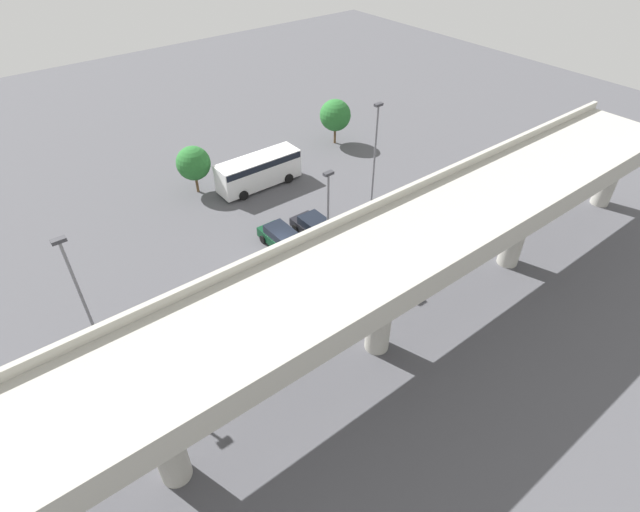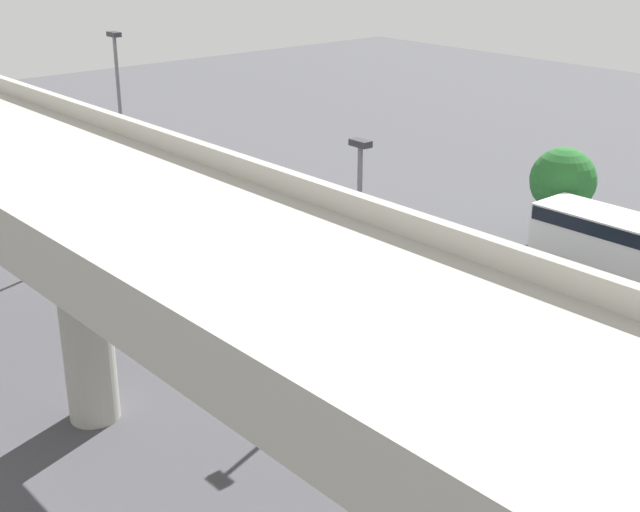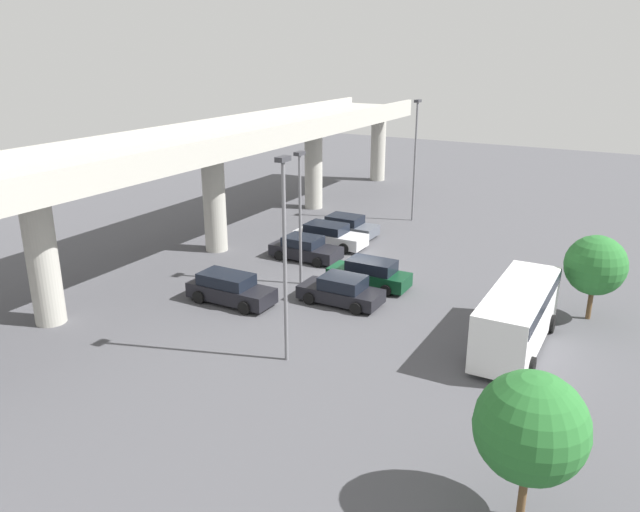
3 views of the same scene
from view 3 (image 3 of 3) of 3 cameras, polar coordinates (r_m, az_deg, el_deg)
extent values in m
plane|color=#4C4C51|center=(36.99, 3.32, -1.83)|extent=(112.62, 112.62, 0.00)
cube|color=#ADAAA0|center=(40.61, -9.93, 10.10)|extent=(52.56, 6.60, 0.90)
cube|color=#ADAAA0|center=(38.63, -6.26, 10.93)|extent=(52.56, 0.30, 0.55)
cube|color=#ADAAA0|center=(42.54, -13.37, 11.25)|extent=(52.56, 0.30, 0.55)
cylinder|color=#ADAAA0|center=(32.51, -24.06, -0.21)|extent=(1.47, 1.47, 6.63)
cylinder|color=#ADAAA0|center=(41.32, -9.64, 4.94)|extent=(1.47, 1.47, 6.63)
cylinder|color=#ADAAA0|center=(51.99, -0.59, 7.99)|extent=(1.47, 1.47, 6.63)
cylinder|color=#ADAAA0|center=(63.59, 5.34, 9.87)|extent=(1.47, 1.47, 6.63)
cube|color=black|center=(33.26, -8.11, -3.32)|extent=(1.77, 4.74, 0.78)
cube|color=black|center=(33.18, -8.57, -2.11)|extent=(1.62, 2.82, 0.61)
cylinder|color=black|center=(33.22, -5.12, -3.66)|extent=(0.22, 0.70, 0.70)
cylinder|color=black|center=(31.86, -6.93, -4.73)|extent=(0.22, 0.70, 0.70)
cylinder|color=black|center=(34.85, -9.14, -2.74)|extent=(0.22, 0.70, 0.70)
cylinder|color=black|center=(33.56, -11.02, -3.72)|extent=(0.22, 0.70, 0.70)
cube|color=black|center=(32.95, 1.89, -3.48)|extent=(1.88, 4.41, 0.68)
cube|color=black|center=(32.65, 2.11, -2.43)|extent=(1.73, 2.22, 0.66)
cylinder|color=black|center=(32.84, -1.01, -3.91)|extent=(0.22, 0.64, 0.64)
cylinder|color=black|center=(34.40, 0.59, -2.83)|extent=(0.22, 0.64, 0.64)
cylinder|color=black|center=(31.67, 3.30, -4.82)|extent=(0.22, 0.64, 0.64)
cylinder|color=black|center=(33.29, 4.75, -3.66)|extent=(0.22, 0.64, 0.64)
cube|color=#0C381E|center=(35.27, 4.48, -1.93)|extent=(1.72, 4.61, 0.76)
cube|color=black|center=(34.97, 4.74, -0.89)|extent=(1.59, 2.62, 0.65)
cylinder|color=black|center=(35.18, 1.75, -2.34)|extent=(0.22, 0.65, 0.65)
cylinder|color=black|center=(36.67, 3.01, -1.47)|extent=(0.22, 0.65, 0.65)
cylinder|color=black|center=(34.07, 6.03, -3.16)|extent=(0.22, 0.65, 0.65)
cylinder|color=black|center=(35.60, 7.16, -2.23)|extent=(0.22, 0.65, 0.65)
cube|color=black|center=(39.70, -1.29, 0.46)|extent=(1.95, 4.47, 0.72)
cube|color=black|center=(39.61, -1.57, 1.39)|extent=(1.80, 2.26, 0.57)
cylinder|color=black|center=(39.96, 1.15, 0.24)|extent=(0.22, 0.61, 0.61)
cylinder|color=black|center=(38.30, -0.25, -0.58)|extent=(0.22, 0.61, 0.61)
cylinder|color=black|center=(41.26, -2.26, 0.83)|extent=(0.22, 0.61, 0.61)
cylinder|color=black|center=(39.65, -3.75, 0.06)|extent=(0.22, 0.61, 0.61)
cube|color=silver|center=(42.19, 0.94, 1.64)|extent=(1.96, 4.89, 0.78)
cube|color=black|center=(42.14, 0.59, 2.58)|extent=(1.80, 2.67, 0.58)
cylinder|color=black|center=(42.46, 3.38, 1.41)|extent=(0.22, 0.72, 0.72)
cylinder|color=black|center=(40.75, 2.16, 0.68)|extent=(0.22, 0.72, 0.72)
cylinder|color=black|center=(43.79, -0.19, 1.98)|extent=(0.22, 0.72, 0.72)
cylinder|color=black|center=(42.14, -1.52, 1.29)|extent=(0.22, 0.72, 0.72)
cube|color=#515660|center=(44.70, 2.41, 2.53)|extent=(1.96, 4.45, 0.70)
cube|color=black|center=(44.57, 2.29, 3.34)|extent=(1.80, 2.37, 0.59)
cylinder|color=black|center=(45.06, 4.55, 2.34)|extent=(0.22, 0.64, 0.64)
cylinder|color=black|center=(43.32, 3.45, 1.70)|extent=(0.22, 0.64, 0.64)
cylinder|color=black|center=(46.21, 1.44, 2.81)|extent=(0.22, 0.64, 0.64)
cylinder|color=black|center=(44.52, 0.24, 2.20)|extent=(0.22, 0.64, 0.64)
cube|color=white|center=(29.23, 17.61, -5.24)|extent=(7.74, 2.28, 2.56)
cube|color=black|center=(28.89, 17.79, -3.57)|extent=(7.59, 2.33, 0.56)
cylinder|color=black|center=(27.38, 18.72, -9.57)|extent=(0.86, 0.29, 0.86)
cylinder|color=black|center=(27.77, 13.97, -8.68)|extent=(0.86, 0.29, 0.86)
cylinder|color=black|center=(31.69, 20.40, -5.81)|extent=(0.86, 0.29, 0.86)
cylinder|color=black|center=(32.03, 16.30, -5.10)|extent=(0.86, 0.29, 0.86)
cylinder|color=slate|center=(48.36, 8.66, 8.40)|extent=(0.16, 0.16, 8.99)
cube|color=#333338|center=(47.77, 8.93, 13.83)|extent=(0.70, 0.35, 0.20)
cylinder|color=slate|center=(25.73, -3.23, -0.90)|extent=(0.16, 0.16, 8.65)
cube|color=#333338|center=(24.61, -3.41, 8.85)|extent=(0.70, 0.35, 0.20)
cylinder|color=slate|center=(34.63, -1.82, 3.17)|extent=(0.16, 0.16, 7.37)
cube|color=#333338|center=(33.81, -1.89, 9.36)|extent=(0.70, 0.35, 0.20)
cylinder|color=brown|center=(19.83, 18.03, -19.94)|extent=(0.24, 0.24, 1.69)
sphere|color=#286B2D|center=(18.58, 18.72, -14.62)|extent=(3.16, 3.16, 3.16)
cylinder|color=brown|center=(33.76, 23.44, -4.04)|extent=(0.24, 0.24, 1.57)
sphere|color=#286B2D|center=(33.08, 23.89, -0.77)|extent=(2.95, 2.95, 2.95)
camera|label=1|loc=(61.70, -12.38, 27.93)|focal=28.00mm
camera|label=2|loc=(36.38, -47.57, 14.49)|focal=50.00mm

